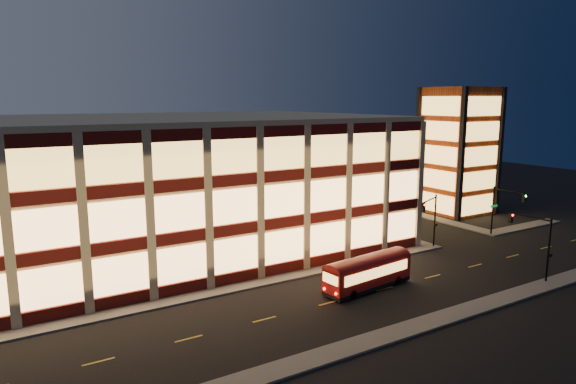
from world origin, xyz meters
TOP-DOWN VIEW (x-y plane):
  - ground at (0.00, 0.00)m, footprint 200.00×200.00m
  - sidewalk_office_south at (-3.00, 1.00)m, footprint 54.00×2.00m
  - sidewalk_office_east at (23.00, 17.00)m, footprint 2.00×30.00m
  - sidewalk_tower_south at (40.00, 1.00)m, footprint 14.00×2.00m
  - sidewalk_tower_west at (34.00, 17.00)m, footprint 2.00×30.00m
  - sidewalk_near at (0.00, -13.00)m, footprint 100.00×2.00m
  - office_building at (-2.91, 16.91)m, footprint 50.45×30.45m
  - stair_tower at (39.95, 11.95)m, footprint 8.60×8.60m
  - traffic_signal_far at (22.21, 0.24)m, footprint 3.79×1.87m
  - traffic_signal_right at (33.50, -0.62)m, footprint 1.20×4.37m
  - traffic_signal_near at (23.50, -11.03)m, footprint 0.32×4.45m
  - trolley_bus at (8.80, -5.13)m, footprint 9.00×3.16m

SIDE VIEW (x-z plane):
  - ground at x=0.00m, z-range 0.00..0.00m
  - sidewalk_office_south at x=-3.00m, z-range 0.00..0.15m
  - sidewalk_office_east at x=23.00m, z-range 0.00..0.15m
  - sidewalk_tower_south at x=40.00m, z-range 0.00..0.15m
  - sidewalk_tower_west at x=34.00m, z-range 0.00..0.15m
  - sidewalk_near at x=0.00m, z-range 0.00..0.15m
  - trolley_bus at x=8.80m, z-range 0.16..3.15m
  - traffic_signal_right at x=33.50m, z-range 1.10..7.10m
  - traffic_signal_far at x=22.21m, z-range 1.11..7.11m
  - traffic_signal_near at x=23.50m, z-range 1.13..7.13m
  - office_building at x=-2.91m, z-range 0.00..14.50m
  - stair_tower at x=39.95m, z-range -0.01..17.99m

